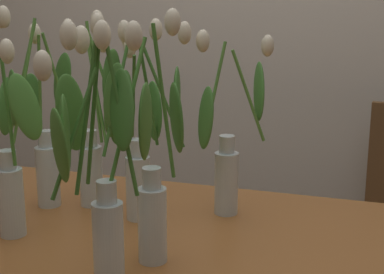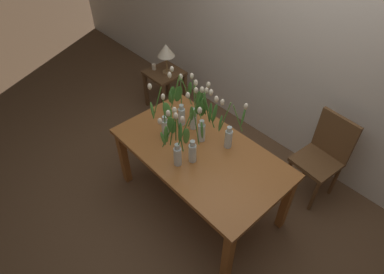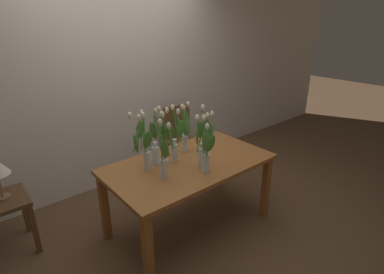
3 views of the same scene
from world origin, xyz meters
TOP-DOWN VIEW (x-y plane):
  - ground_plane at (0.00, 0.00)m, footprint 18.00×18.00m
  - room_wall_rear at (0.00, 1.39)m, footprint 9.00×0.10m
  - dining_table at (0.00, 0.00)m, footprint 1.60×0.90m
  - tulip_vase_0 at (-0.23, 0.18)m, footprint 0.18×0.19m
  - tulip_vase_1 at (-0.42, 0.13)m, footprint 0.20×0.26m
  - tulip_vase_2 at (-0.09, 0.12)m, footprint 0.27×0.27m
  - tulip_vase_3 at (-0.03, -0.26)m, footprint 0.22×0.23m
  - tulip_vase_4 at (-0.36, -0.12)m, footprint 0.21×0.16m
  - tulip_vase_5 at (0.13, 0.22)m, footprint 0.19×0.26m
  - tulip_vase_6 at (0.04, -0.14)m, footprint 0.14×0.26m
  - dining_chair at (0.69, 1.03)m, footprint 0.44×0.44m
  - side_table at (-1.52, 0.79)m, footprint 0.44×0.44m

SIDE VIEW (x-z plane):
  - ground_plane at x=0.00m, z-range 0.00..0.00m
  - side_table at x=-1.52m, z-range 0.16..0.71m
  - dining_chair at x=0.69m, z-range 0.06..0.99m
  - dining_table at x=0.00m, z-range 0.28..1.02m
  - tulip_vase_5 at x=0.13m, z-range 0.66..1.18m
  - tulip_vase_4 at x=-0.36m, z-range 0.64..1.22m
  - tulip_vase_6 at x=0.04m, z-range 0.64..1.23m
  - tulip_vase_2 at x=-0.09m, z-range 0.68..1.26m
  - tulip_vase_0 at x=-0.23m, z-range 0.69..1.26m
  - tulip_vase_1 at x=-0.42m, z-range 0.68..1.27m
  - tulip_vase_3 at x=-0.03m, z-range 0.70..1.26m
  - room_wall_rear at x=0.00m, z-range 0.00..2.70m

